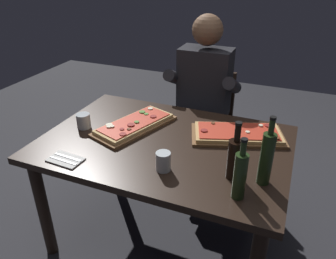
# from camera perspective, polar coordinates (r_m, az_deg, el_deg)

# --- Properties ---
(ground_plane) EXTENTS (6.40, 6.40, 0.00)m
(ground_plane) POSITION_cam_1_polar(r_m,az_deg,el_deg) (2.34, -0.49, -17.85)
(ground_plane) COLOR #2D2D33
(dining_table) EXTENTS (1.40, 0.96, 0.74)m
(dining_table) POSITION_cam_1_polar(r_m,az_deg,el_deg) (1.93, -0.57, -4.45)
(dining_table) COLOR black
(dining_table) RESTS_ON ground_plane
(pizza_rectangular_front) EXTENTS (0.59, 0.43, 0.05)m
(pizza_rectangular_front) POSITION_cam_1_polar(r_m,az_deg,el_deg) (1.96, 12.04, -0.74)
(pizza_rectangular_front) COLOR brown
(pizza_rectangular_front) RESTS_ON dining_table
(pizza_rectangular_left) EXTENTS (0.40, 0.58, 0.05)m
(pizza_rectangular_left) POSITION_cam_1_polar(r_m,az_deg,el_deg) (2.03, -5.85, 0.87)
(pizza_rectangular_left) COLOR brown
(pizza_rectangular_left) RESTS_ON dining_table
(wine_bottle_dark) EXTENTS (0.06, 0.06, 0.34)m
(wine_bottle_dark) POSITION_cam_1_polar(r_m,az_deg,el_deg) (1.55, 16.80, -4.67)
(wine_bottle_dark) COLOR #233819
(wine_bottle_dark) RESTS_ON dining_table
(oil_bottle_amber) EXTENTS (0.07, 0.07, 0.30)m
(oil_bottle_amber) POSITION_cam_1_polar(r_m,az_deg,el_deg) (1.56, 11.57, -4.82)
(oil_bottle_amber) COLOR black
(oil_bottle_amber) RESTS_ON dining_table
(vinegar_bottle_green) EXTENTS (0.06, 0.06, 0.30)m
(vinegar_bottle_green) POSITION_cam_1_polar(r_m,az_deg,el_deg) (1.44, 12.44, -7.67)
(vinegar_bottle_green) COLOR #233819
(vinegar_bottle_green) RESTS_ON dining_table
(tumbler_near_camera) EXTENTS (0.08, 0.08, 0.09)m
(tumbler_near_camera) POSITION_cam_1_polar(r_m,az_deg,el_deg) (2.07, -14.51, 1.46)
(tumbler_near_camera) COLOR silver
(tumbler_near_camera) RESTS_ON dining_table
(tumbler_far_side) EXTENTS (0.07, 0.07, 0.10)m
(tumbler_far_side) POSITION_cam_1_polar(r_m,az_deg,el_deg) (1.61, -0.83, -5.57)
(tumbler_far_side) COLOR silver
(tumbler_far_side) RESTS_ON dining_table
(napkin_cutlery_set) EXTENTS (0.19, 0.12, 0.01)m
(napkin_cutlery_set) POSITION_cam_1_polar(r_m,az_deg,el_deg) (1.79, -17.43, -5.04)
(napkin_cutlery_set) COLOR white
(napkin_cutlery_set) RESTS_ON dining_table
(diner_chair) EXTENTS (0.44, 0.44, 0.87)m
(diner_chair) POSITION_cam_1_polar(r_m,az_deg,el_deg) (2.72, 6.48, 1.79)
(diner_chair) COLOR black
(diner_chair) RESTS_ON ground_plane
(seated_diner) EXTENTS (0.53, 0.41, 1.33)m
(seated_diner) POSITION_cam_1_polar(r_m,az_deg,el_deg) (2.50, 6.01, 5.91)
(seated_diner) COLOR #23232D
(seated_diner) RESTS_ON ground_plane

